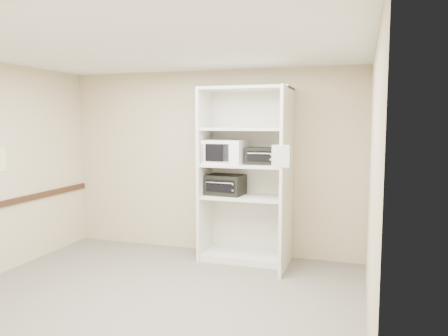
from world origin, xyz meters
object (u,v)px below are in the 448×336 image
(shelving_unit, at_px, (249,181))
(microwave, at_px, (225,152))
(toaster_oven_lower, at_px, (226,185))
(toaster_oven_upper, at_px, (261,156))

(shelving_unit, height_order, microwave, shelving_unit)
(microwave, bearing_deg, toaster_oven_lower, 99.55)
(microwave, distance_m, toaster_oven_lower, 0.48)
(shelving_unit, bearing_deg, toaster_oven_upper, 0.17)
(toaster_oven_lower, bearing_deg, toaster_oven_upper, 4.60)
(shelving_unit, distance_m, toaster_oven_upper, 0.40)
(microwave, xyz_separation_m, toaster_oven_lower, (-0.01, 0.07, -0.47))
(shelving_unit, distance_m, toaster_oven_lower, 0.35)
(toaster_oven_upper, height_order, toaster_oven_lower, toaster_oven_upper)
(microwave, relative_size, toaster_oven_upper, 1.35)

